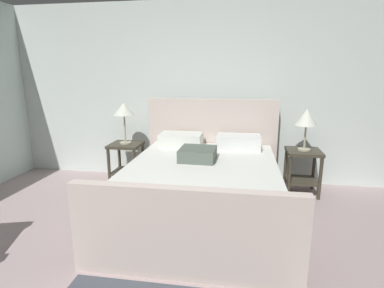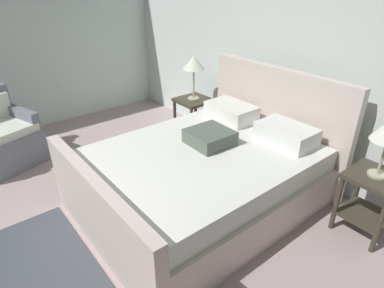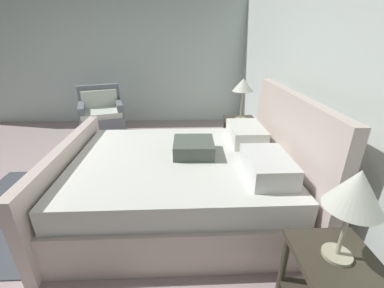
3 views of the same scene
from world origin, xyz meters
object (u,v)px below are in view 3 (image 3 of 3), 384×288
nightstand_left (239,132)px  bed (184,180)px  nightstand_right (329,280)px  table_lamp_right (356,192)px  armchair (102,118)px  table_lamp_left (243,86)px

nightstand_left → bed: bearing=-33.8°
nightstand_right → table_lamp_right: 0.62m
nightstand_right → armchair: (-3.42, -2.31, -0.06)m
armchair → bed: bearing=33.9°
bed → armchair: (-2.18, -1.47, -0.00)m
table_lamp_left → armchair: bearing=-112.5°
table_lamp_right → nightstand_left: bearing=-179.6°
nightstand_left → armchair: 2.48m
nightstand_left → table_lamp_left: bearing=116.6°
bed → table_lamp_left: 1.65m
table_lamp_left → armchair: size_ratio=0.64×
nightstand_left → table_lamp_left: size_ratio=1.02×
nightstand_left → armchair: armchair is taller
nightstand_right → table_lamp_right: table_lamp_right is taller
bed → armchair: size_ratio=2.51×
nightstand_left → armchair: bearing=-112.5°
table_lamp_left → nightstand_right: bearing=0.4°
table_lamp_right → table_lamp_left: (-2.47, -0.02, 0.06)m
bed → table_lamp_left: (-1.23, 0.83, 0.73)m
nightstand_left → table_lamp_left: table_lamp_left is taller
bed → table_lamp_right: size_ratio=4.20×
nightstand_left → nightstand_right: bearing=0.4°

